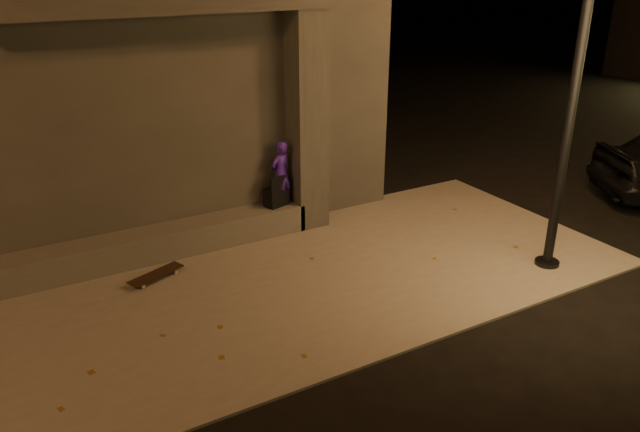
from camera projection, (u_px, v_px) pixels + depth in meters
ground at (335, 366)px, 7.20m from camera, size 120.00×120.00×0.00m
sidewalk at (262, 290)px, 8.79m from camera, size 11.00×4.40×0.04m
building at (97, 65)px, 10.93m from camera, size 9.00×5.10×5.22m
ledge at (122, 251)px, 9.41m from camera, size 6.00×0.55×0.45m
column at (307, 122)px, 10.27m from camera, size 0.55×0.55×3.60m
canopy at (163, 3)px, 8.55m from camera, size 5.00×0.70×0.28m
skateboarder at (281, 173)px, 10.35m from camera, size 0.47×0.38×1.10m
backpack at (276, 195)px, 10.44m from camera, size 0.44×0.34×0.54m
skateboard at (156, 274)px, 9.03m from camera, size 0.87×0.51×0.09m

